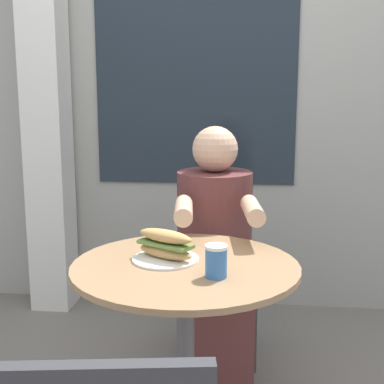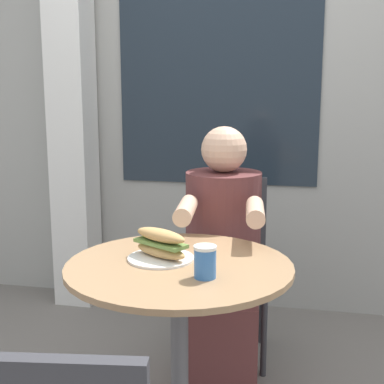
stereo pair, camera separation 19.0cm
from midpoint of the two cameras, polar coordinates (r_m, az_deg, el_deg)
The scene contains 7 objects.
storefront_wall at distance 3.17m, azimuth 6.75°, elevation 12.68°, with size 8.00×0.09×2.80m.
lattice_pillar at distance 3.23m, azimuth -11.04°, elevation 8.95°, with size 0.23×0.23×2.40m.
cafe_table at distance 1.83m, azimuth 1.70°, elevation -13.52°, with size 0.75×0.75×0.74m.
diner_chair at distance 2.66m, azimuth 6.16°, elevation -6.15°, with size 0.42×0.42×0.87m.
seated_diner at distance 2.34m, azimuth 5.61°, elevation -9.08°, with size 0.37×0.60×1.15m.
sandwich_on_plate at distance 1.79m, azimuth -0.31°, elevation -5.89°, with size 0.22×0.22×0.10m.
drink_cup at distance 1.62m, azimuth 4.80°, elevation -7.47°, with size 0.07×0.07×0.10m.
Camera 2 is at (0.38, -1.62, 1.30)m, focal length 50.00 mm.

